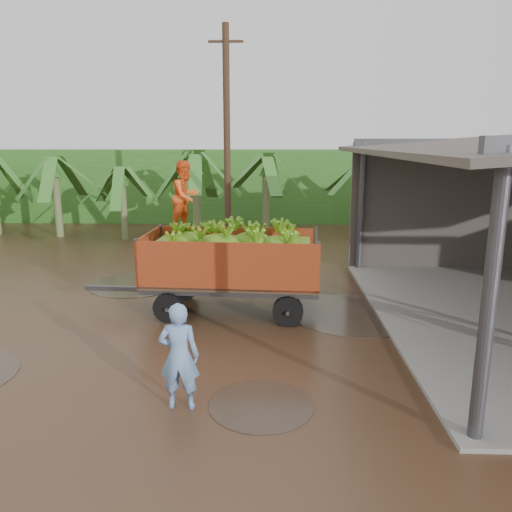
{
  "coord_description": "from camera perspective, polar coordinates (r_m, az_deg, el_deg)",
  "views": [
    {
      "loc": [
        2.47,
        -9.92,
        4.05
      ],
      "look_at": [
        2.11,
        2.07,
        1.27
      ],
      "focal_mm": 35.0,
      "sensor_mm": 36.0,
      "label": 1
    }
  ],
  "objects": [
    {
      "name": "banana_trailer",
      "position": [
        11.88,
        -2.94,
        -0.48
      ],
      "size": [
        5.76,
        2.23,
        3.6
      ],
      "rotation": [
        0.0,
        0.0,
        -0.06
      ],
      "color": "#CB441D",
      "rests_on": "ground"
    },
    {
      "name": "utility_pole",
      "position": [
        18.07,
        -3.33,
        12.91
      ],
      "size": [
        1.2,
        0.24,
        7.91
      ],
      "color": "#47301E",
      "rests_on": "ground"
    },
    {
      "name": "banana_plants",
      "position": [
        18.38,
        -25.05,
        4.86
      ],
      "size": [
        24.89,
        20.47,
        4.46
      ],
      "color": "#2D661E",
      "rests_on": "ground"
    },
    {
      "name": "ground",
      "position": [
        11.0,
        -11.53,
        -8.83
      ],
      "size": [
        100.0,
        100.0,
        0.0
      ],
      "primitive_type": "plane",
      "color": "black",
      "rests_on": "ground"
    },
    {
      "name": "man_blue",
      "position": [
        7.83,
        -8.78,
        -11.25
      ],
      "size": [
        0.63,
        0.42,
        1.7
      ],
      "primitive_type": "imported",
      "rotation": [
        0.0,
        0.0,
        3.15
      ],
      "color": "#6D92C7",
      "rests_on": "ground"
    },
    {
      "name": "hedge_north",
      "position": [
        26.4,
        -8.14,
        8.04
      ],
      "size": [
        22.0,
        3.0,
        3.6
      ],
      "primitive_type": "cube",
      "color": "#2D661E",
      "rests_on": "ground"
    }
  ]
}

